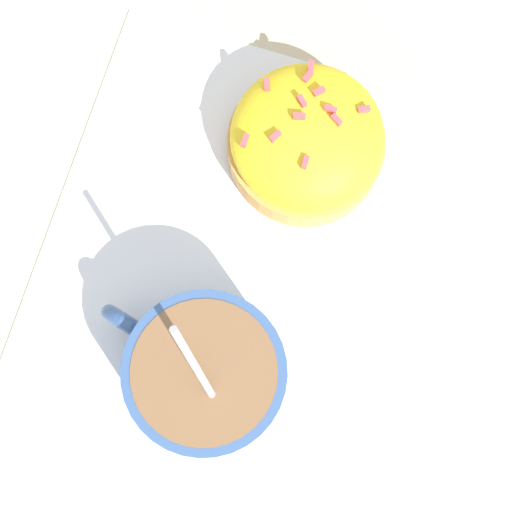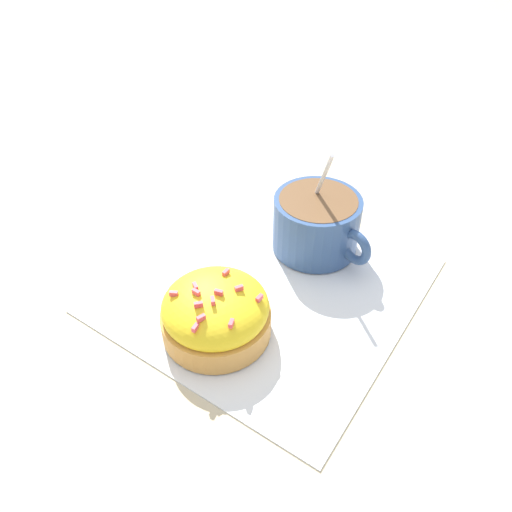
% 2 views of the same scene
% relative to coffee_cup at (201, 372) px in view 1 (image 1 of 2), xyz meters
% --- Properties ---
extents(ground_plane, '(3.00, 3.00, 0.00)m').
position_rel_coffee_cup_xyz_m(ground_plane, '(-0.08, 0.00, -0.04)').
color(ground_plane, '#C6B793').
extents(paper_napkin, '(0.30, 0.30, 0.00)m').
position_rel_coffee_cup_xyz_m(paper_napkin, '(-0.08, 0.00, -0.03)').
color(paper_napkin, white).
rests_on(paper_napkin, ground_plane).
extents(coffee_cup, '(0.09, 0.11, 0.12)m').
position_rel_coffee_cup_xyz_m(coffee_cup, '(0.00, 0.00, 0.00)').
color(coffee_cup, '#335184').
rests_on(coffee_cup, paper_napkin).
extents(frosted_pastry, '(0.09, 0.09, 0.05)m').
position_rel_coffee_cup_xyz_m(frosted_pastry, '(-0.15, -0.00, -0.01)').
color(frosted_pastry, '#D19347').
rests_on(frosted_pastry, paper_napkin).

